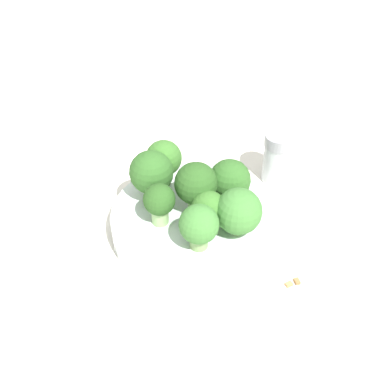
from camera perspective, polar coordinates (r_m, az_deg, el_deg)
name	(u,v)px	position (r m, az deg, el deg)	size (l,w,h in m)	color
ground_plane	(192,232)	(0.62, 0.00, -4.28)	(3.00, 3.00, 0.00)	silver
bowl	(192,223)	(0.61, 0.00, -3.28)	(0.18, 0.18, 0.03)	silver
broccoli_floret_0	(196,185)	(0.58, 0.46, 0.75)	(0.05, 0.05, 0.06)	#84AD66
broccoli_floret_1	(151,173)	(0.60, -4.35, 2.01)	(0.05, 0.05, 0.06)	#84AD66
broccoli_floret_2	(209,209)	(0.57, 1.80, -1.87)	(0.04, 0.04, 0.05)	#8EB770
broccoli_floret_3	(199,226)	(0.54, 0.75, -3.61)	(0.04, 0.04, 0.05)	#7A9E5B
broccoli_floret_4	(164,159)	(0.62, -3.03, 3.50)	(0.04, 0.04, 0.06)	#7A9E5B
broccoli_floret_5	(159,202)	(0.57, -3.50, -1.07)	(0.04, 0.04, 0.05)	#8EB770
broccoli_floret_6	(230,181)	(0.60, 4.03, 1.22)	(0.05, 0.05, 0.05)	#7A9E5B
broccoli_floret_7	(239,212)	(0.56, 4.99, -2.10)	(0.05, 0.05, 0.06)	#8EB770
pepper_shaker	(278,157)	(0.68, 9.12, 3.69)	(0.04, 0.04, 0.07)	#B2B7BC
almond_crumb_0	(288,285)	(0.57, 10.19, -9.70)	(0.01, 0.01, 0.01)	#AD7F4C
almond_crumb_1	(297,280)	(0.58, 11.15, -9.22)	(0.01, 0.01, 0.01)	olive
almond_crumb_2	(155,169)	(0.70, -4.00, 2.48)	(0.01, 0.01, 0.01)	#AD7F4C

